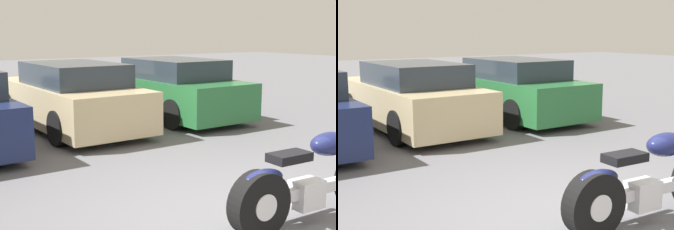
{
  "view_description": "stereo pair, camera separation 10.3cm",
  "coord_description": "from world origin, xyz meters",
  "views": [
    {
      "loc": [
        -3.52,
        -3.34,
        2.01
      ],
      "look_at": [
        0.14,
        1.95,
        0.85
      ],
      "focal_mm": 50.0,
      "sensor_mm": 36.0,
      "label": 1
    },
    {
      "loc": [
        -3.44,
        -3.4,
        2.01
      ],
      "look_at": [
        0.14,
        1.95,
        0.85
      ],
      "focal_mm": 50.0,
      "sensor_mm": 36.0,
      "label": 2
    }
  ],
  "objects": [
    {
      "name": "parked_car_green",
      "position": [
        2.76,
        5.69,
        0.65
      ],
      "size": [
        1.81,
        4.44,
        1.38
      ],
      "color": "#286B38",
      "rests_on": "ground_plane"
    },
    {
      "name": "parked_car_champagne",
      "position": [
        0.28,
        5.71,
        0.65
      ],
      "size": [
        1.81,
        4.44,
        1.38
      ],
      "color": "#C6B284",
      "rests_on": "ground_plane"
    },
    {
      "name": "motorcycle",
      "position": [
        0.44,
        -0.31,
        0.43
      ],
      "size": [
        2.23,
        0.62,
        1.11
      ],
      "color": "black",
      "rests_on": "ground_plane"
    },
    {
      "name": "ground_plane",
      "position": [
        0.0,
        0.0,
        0.0
      ],
      "size": [
        60.0,
        60.0,
        0.0
      ],
      "primitive_type": "plane",
      "color": "slate"
    }
  ]
}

